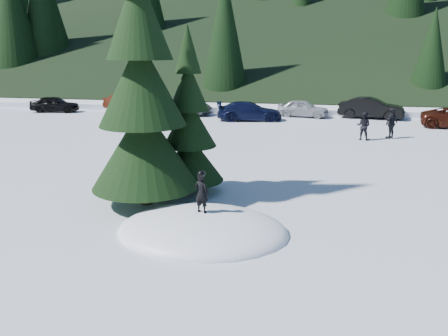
% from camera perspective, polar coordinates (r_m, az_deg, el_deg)
% --- Properties ---
extents(ground, '(200.00, 200.00, 0.00)m').
position_cam_1_polar(ground, '(11.42, -2.83, -8.30)').
color(ground, white).
rests_on(ground, ground).
extents(snow_mound, '(4.48, 3.52, 0.96)m').
position_cam_1_polar(snow_mound, '(11.42, -2.83, -8.30)').
color(snow_mound, white).
rests_on(snow_mound, ground).
extents(spruce_tall, '(3.20, 3.20, 8.60)m').
position_cam_1_polar(spruce_tall, '(12.95, -10.68, 9.44)').
color(spruce_tall, black).
rests_on(spruce_tall, ground).
extents(spruce_short, '(2.20, 2.20, 5.37)m').
position_cam_1_polar(spruce_short, '(14.10, -4.56, 5.10)').
color(spruce_short, black).
rests_on(spruce_short, ground).
extents(child_skier, '(0.44, 0.35, 1.05)m').
position_cam_1_polar(child_skier, '(11.21, -2.95, -3.27)').
color(child_skier, black).
rests_on(child_skier, snow_mound).
extents(adult_0, '(0.87, 0.77, 1.49)m').
position_cam_1_polar(adult_0, '(24.09, 17.77, 5.27)').
color(adult_0, black).
rests_on(adult_0, ground).
extents(adult_1, '(0.94, 0.98, 1.63)m').
position_cam_1_polar(adult_1, '(25.00, 21.03, 5.48)').
color(adult_1, black).
rests_on(adult_1, ground).
extents(car_0, '(3.77, 1.97, 1.22)m').
position_cam_1_polar(car_0, '(36.29, -21.24, 7.79)').
color(car_0, black).
rests_on(car_0, ground).
extents(car_1, '(4.35, 2.13, 1.37)m').
position_cam_1_polar(car_1, '(35.40, -12.17, 8.43)').
color(car_1, '#3F170B').
rests_on(car_1, ground).
extents(car_2, '(4.82, 2.57, 1.29)m').
position_cam_1_polar(car_2, '(32.57, -5.61, 8.07)').
color(car_2, '#52565B').
rests_on(car_2, ground).
extents(car_3, '(4.61, 2.53, 1.26)m').
position_cam_1_polar(car_3, '(29.66, 3.33, 7.42)').
color(car_3, black).
rests_on(car_3, ground).
extents(car_4, '(3.81, 2.15, 1.22)m').
position_cam_1_polar(car_4, '(31.80, 10.29, 7.68)').
color(car_4, '#A1A2A9').
rests_on(car_4, ground).
extents(car_5, '(4.59, 2.29, 1.44)m').
position_cam_1_polar(car_5, '(32.21, 18.67, 7.43)').
color(car_5, black).
rests_on(car_5, ground).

